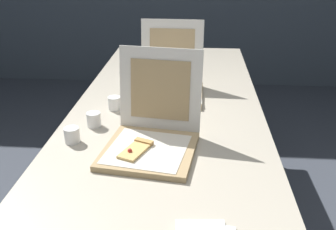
{
  "coord_description": "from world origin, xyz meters",
  "views": [
    {
      "loc": [
        0.13,
        -0.98,
        1.47
      ],
      "look_at": [
        0.02,
        0.47,
        0.81
      ],
      "focal_mm": 40.81,
      "sensor_mm": 36.0,
      "label": 1
    }
  ],
  "objects": [
    {
      "name": "table",
      "position": [
        0.0,
        0.64,
        0.7
      ],
      "size": [
        0.89,
        2.33,
        0.75
      ],
      "color": "#BCB29E",
      "rests_on": "ground"
    },
    {
      "name": "pizza_box_middle",
      "position": [
        -0.0,
        0.87,
        0.8
      ],
      "size": [
        0.34,
        0.38,
        0.35
      ],
      "rotation": [
        0.0,
        0.0,
        -0.02
      ],
      "color": "tan",
      "rests_on": "table"
    },
    {
      "name": "cup_white_mid",
      "position": [
        -0.25,
        0.64,
        0.78
      ],
      "size": [
        0.06,
        0.06,
        0.06
      ],
      "primitive_type": "cylinder",
      "color": "white",
      "rests_on": "table"
    },
    {
      "name": "cup_white_near_left",
      "position": [
        -0.34,
        0.31,
        0.78
      ],
      "size": [
        0.06,
        0.06,
        0.06
      ],
      "primitive_type": "cylinder",
      "color": "white",
      "rests_on": "table"
    },
    {
      "name": "pizza_box_front",
      "position": [
        -0.03,
        0.29,
        0.8
      ],
      "size": [
        0.38,
        0.41,
        0.35
      ],
      "rotation": [
        0.0,
        0.0,
        -0.13
      ],
      "color": "tan",
      "rests_on": "table"
    },
    {
      "name": "cup_white_far",
      "position": [
        -0.23,
        1.02,
        0.78
      ],
      "size": [
        0.06,
        0.06,
        0.06
      ],
      "primitive_type": "cylinder",
      "color": "white",
      "rests_on": "table"
    },
    {
      "name": "cup_white_near_center",
      "position": [
        -0.3,
        0.46,
        0.78
      ],
      "size": [
        0.06,
        0.06,
        0.06
      ],
      "primitive_type": "cylinder",
      "color": "white",
      "rests_on": "table"
    }
  ]
}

